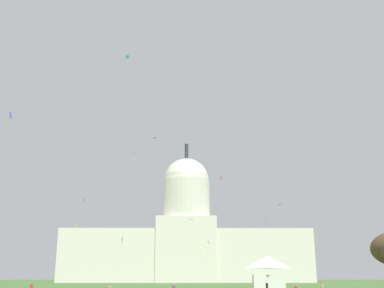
{
  "coord_description": "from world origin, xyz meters",
  "views": [
    {
      "loc": [
        -2.06,
        -35.85,
        2.52
      ],
      "look_at": [
        -0.85,
        76.6,
        34.48
      ],
      "focal_mm": 43.79,
      "sensor_mm": 36.0,
      "label": 1
    }
  ],
  "objects_px": {
    "person_black_mid_left": "(267,287)",
    "kite_orange_high": "(134,153)",
    "event_tent": "(268,272)",
    "kite_lime_low": "(207,250)",
    "kite_yellow_low": "(76,225)",
    "kite_green_mid": "(84,200)",
    "kite_pink_high": "(221,178)",
    "kite_black_high": "(156,139)",
    "kite_blue_mid": "(10,116)",
    "capitol_building": "(186,241)",
    "kite_gold_low": "(201,246)",
    "kite_violet_mid": "(280,205)",
    "kite_cyan_high": "(128,57)",
    "person_tan_front_left": "(322,287)",
    "kite_white_high": "(111,176)",
    "kite_red_low": "(266,221)",
    "kite_turquoise_mid": "(191,221)"
  },
  "relations": [
    {
      "from": "kite_cyan_high",
      "to": "kite_red_low",
      "type": "xyz_separation_m",
      "value": [
        37.05,
        24.95,
        -37.67
      ]
    },
    {
      "from": "kite_blue_mid",
      "to": "kite_red_low",
      "type": "relative_size",
      "value": 0.95
    },
    {
      "from": "event_tent",
      "to": "kite_black_high",
      "type": "xyz_separation_m",
      "value": [
        -26.34,
        38.16,
        39.92
      ]
    },
    {
      "from": "event_tent",
      "to": "kite_blue_mid",
      "type": "distance_m",
      "value": 58.85
    },
    {
      "from": "kite_turquoise_mid",
      "to": "kite_pink_high",
      "type": "bearing_deg",
      "value": 65.78
    },
    {
      "from": "kite_cyan_high",
      "to": "kite_turquoise_mid",
      "type": "height_order",
      "value": "kite_cyan_high"
    },
    {
      "from": "person_tan_front_left",
      "to": "kite_white_high",
      "type": "xyz_separation_m",
      "value": [
        -52.51,
        70.0,
        35.95
      ]
    },
    {
      "from": "kite_yellow_low",
      "to": "kite_green_mid",
      "type": "height_order",
      "value": "kite_green_mid"
    },
    {
      "from": "kite_cyan_high",
      "to": "kite_green_mid",
      "type": "relative_size",
      "value": 2.93
    },
    {
      "from": "kite_black_high",
      "to": "kite_green_mid",
      "type": "xyz_separation_m",
      "value": [
        -18.87,
        -10.68,
        -20.54
      ]
    },
    {
      "from": "person_tan_front_left",
      "to": "kite_orange_high",
      "type": "xyz_separation_m",
      "value": [
        -47.88,
        96.78,
        51.26
      ]
    },
    {
      "from": "person_tan_front_left",
      "to": "person_black_mid_left",
      "type": "height_order",
      "value": "person_tan_front_left"
    },
    {
      "from": "kite_pink_high",
      "to": "kite_cyan_high",
      "type": "xyz_separation_m",
      "value": [
        -29.35,
        -86.65,
        12.63
      ]
    },
    {
      "from": "person_black_mid_left",
      "to": "kite_orange_high",
      "type": "xyz_separation_m",
      "value": [
        -37.36,
        97.42,
        51.3
      ]
    },
    {
      "from": "kite_pink_high",
      "to": "kite_orange_high",
      "type": "height_order",
      "value": "kite_orange_high"
    },
    {
      "from": "kite_gold_low",
      "to": "kite_white_high",
      "type": "bearing_deg",
      "value": -87.09
    },
    {
      "from": "person_tan_front_left",
      "to": "person_black_mid_left",
      "type": "distance_m",
      "value": 10.54
    },
    {
      "from": "person_black_mid_left",
      "to": "kite_cyan_high",
      "type": "bearing_deg",
      "value": 113.3
    },
    {
      "from": "capitol_building",
      "to": "kite_yellow_low",
      "type": "height_order",
      "value": "capitol_building"
    },
    {
      "from": "kite_green_mid",
      "to": "kite_red_low",
      "type": "relative_size",
      "value": 0.44
    },
    {
      "from": "kite_pink_high",
      "to": "kite_green_mid",
      "type": "bearing_deg",
      "value": 125.08
    },
    {
      "from": "kite_violet_mid",
      "to": "kite_green_mid",
      "type": "bearing_deg",
      "value": -107.67
    },
    {
      "from": "person_tan_front_left",
      "to": "kite_pink_high",
      "type": "xyz_separation_m",
      "value": [
        -11.1,
        101.23,
        41.93
      ]
    },
    {
      "from": "kite_pink_high",
      "to": "kite_orange_high",
      "type": "bearing_deg",
      "value": 75.18
    },
    {
      "from": "kite_violet_mid",
      "to": "kite_gold_low",
      "type": "bearing_deg",
      "value": -162.25
    },
    {
      "from": "kite_yellow_low",
      "to": "kite_black_high",
      "type": "bearing_deg",
      "value": 102.34
    },
    {
      "from": "person_tan_front_left",
      "to": "kite_blue_mid",
      "type": "distance_m",
      "value": 64.56
    },
    {
      "from": "capitol_building",
      "to": "kite_pink_high",
      "type": "relative_size",
      "value": 76.13
    },
    {
      "from": "kite_white_high",
      "to": "kite_green_mid",
      "type": "xyz_separation_m",
      "value": [
        -1.37,
        -34.16,
        -13.88
      ]
    },
    {
      "from": "kite_pink_high",
      "to": "kite_turquoise_mid",
      "type": "height_order",
      "value": "kite_pink_high"
    },
    {
      "from": "kite_black_high",
      "to": "kite_white_high",
      "type": "distance_m",
      "value": 30.03
    },
    {
      "from": "capitol_building",
      "to": "kite_red_low",
      "type": "distance_m",
      "value": 92.44
    },
    {
      "from": "kite_turquoise_mid",
      "to": "kite_lime_low",
      "type": "bearing_deg",
      "value": 71.89
    },
    {
      "from": "kite_gold_low",
      "to": "kite_violet_mid",
      "type": "relative_size",
      "value": 2.36
    },
    {
      "from": "kite_violet_mid",
      "to": "capitol_building",
      "type": "bearing_deg",
      "value": 168.62
    },
    {
      "from": "capitol_building",
      "to": "kite_blue_mid",
      "type": "distance_m",
      "value": 148.42
    },
    {
      "from": "kite_lime_low",
      "to": "kite_red_low",
      "type": "xyz_separation_m",
      "value": [
        14.39,
        -55.73,
        4.91
      ]
    },
    {
      "from": "event_tent",
      "to": "kite_lime_low",
      "type": "xyz_separation_m",
      "value": [
        -9.11,
        86.9,
        9.3
      ]
    },
    {
      "from": "person_black_mid_left",
      "to": "kite_orange_high",
      "type": "bearing_deg",
      "value": 71.25
    },
    {
      "from": "person_black_mid_left",
      "to": "kite_cyan_high",
      "type": "relative_size",
      "value": 0.42
    },
    {
      "from": "kite_cyan_high",
      "to": "kite_yellow_low",
      "type": "xyz_separation_m",
      "value": [
        -17.16,
        29.74,
        -38.56
      ]
    },
    {
      "from": "person_tan_front_left",
      "to": "kite_red_low",
      "type": "height_order",
      "value": "kite_red_low"
    },
    {
      "from": "kite_pink_high",
      "to": "kite_black_high",
      "type": "distance_m",
      "value": 59.71
    },
    {
      "from": "kite_gold_low",
      "to": "kite_turquoise_mid",
      "type": "bearing_deg",
      "value": -46.91
    },
    {
      "from": "kite_green_mid",
      "to": "event_tent",
      "type": "bearing_deg",
      "value": -100.64
    },
    {
      "from": "event_tent",
      "to": "kite_orange_high",
      "type": "distance_m",
      "value": 108.24
    },
    {
      "from": "kite_white_high",
      "to": "kite_gold_low",
      "type": "bearing_deg",
      "value": 121.98
    },
    {
      "from": "kite_turquoise_mid",
      "to": "kite_orange_high",
      "type": "bearing_deg",
      "value": 105.6
    },
    {
      "from": "kite_blue_mid",
      "to": "kite_yellow_low",
      "type": "bearing_deg",
      "value": 49.85
    },
    {
      "from": "kite_blue_mid",
      "to": "person_black_mid_left",
      "type": "bearing_deg",
      "value": -23.38
    }
  ]
}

